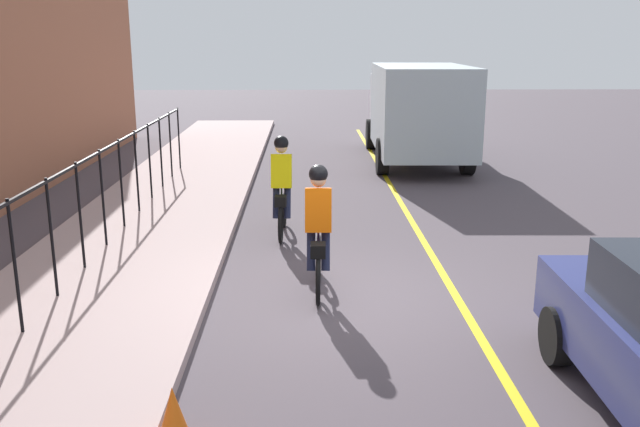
% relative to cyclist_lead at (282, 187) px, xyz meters
% --- Properties ---
extents(ground_plane, '(80.00, 80.00, 0.00)m').
position_rel_cyclist_lead_xyz_m(ground_plane, '(-3.11, -0.91, -0.91)').
color(ground_plane, '#4C434A').
extents(lane_line_centre, '(36.00, 0.12, 0.01)m').
position_rel_cyclist_lead_xyz_m(lane_line_centre, '(-3.11, -2.51, -0.91)').
color(lane_line_centre, yellow).
rests_on(lane_line_centre, ground).
extents(sidewalk, '(40.00, 3.20, 0.15)m').
position_rel_cyclist_lead_xyz_m(sidewalk, '(-3.11, 2.49, -0.84)').
color(sidewalk, '#A68E8C').
rests_on(sidewalk, ground).
extents(iron_fence, '(16.21, 0.04, 1.60)m').
position_rel_cyclist_lead_xyz_m(iron_fence, '(-2.11, 2.89, 0.34)').
color(iron_fence, black).
rests_on(iron_fence, sidewalk).
extents(cyclist_lead, '(1.71, 0.37, 1.83)m').
position_rel_cyclist_lead_xyz_m(cyclist_lead, '(0.00, 0.00, 0.00)').
color(cyclist_lead, black).
rests_on(cyclist_lead, ground).
extents(cyclist_follow, '(1.71, 0.37, 1.83)m').
position_rel_cyclist_lead_xyz_m(cyclist_follow, '(-2.84, -0.60, 0.00)').
color(cyclist_follow, black).
rests_on(cyclist_follow, ground).
extents(box_truck_background, '(6.77, 2.68, 2.78)m').
position_rel_cyclist_lead_xyz_m(box_truck_background, '(7.58, -3.62, 0.64)').
color(box_truck_background, '#AEBFC5').
rests_on(box_truck_background, ground).
extents(traffic_cone_near, '(0.36, 0.36, 0.62)m').
position_rel_cyclist_lead_xyz_m(traffic_cone_near, '(-6.63, 0.72, -0.60)').
color(traffic_cone_near, orange).
rests_on(traffic_cone_near, ground).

